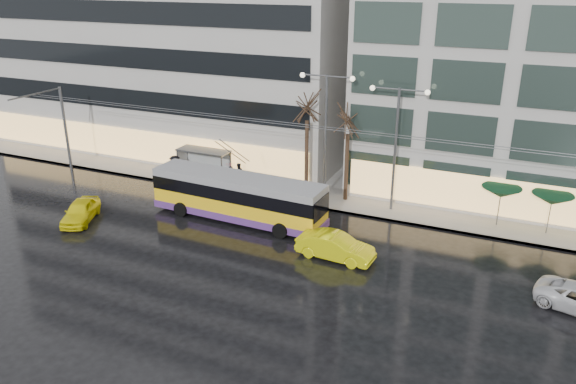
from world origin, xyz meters
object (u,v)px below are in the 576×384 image
Objects in this scene: trolleybus at (238,199)px; taxi_a at (81,211)px; bus_shelter at (201,157)px; street_lamp_near at (326,120)px.

trolleybus is 2.94× the size of taxi_a.
bus_shelter is 1.01× the size of taxi_a.
taxi_a is (-13.60, -10.13, -5.28)m from street_lamp_near.
taxi_a is at bearing -107.78° from bus_shelter.
street_lamp_near is 2.17× the size of taxi_a.
street_lamp_near is at bearing 0.63° from bus_shelter.
bus_shelter is (-6.34, 5.53, 0.44)m from trolleybus.
trolleybus reaches higher than bus_shelter.
taxi_a is at bearing -154.80° from trolleybus.
trolleybus is 1.36× the size of street_lamp_near.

